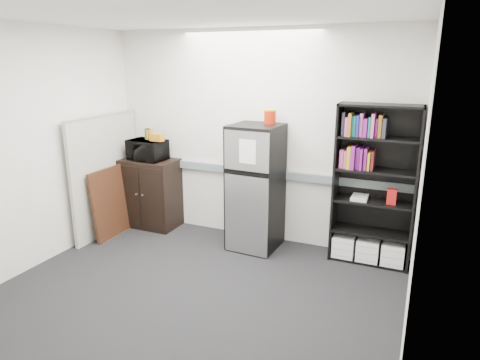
{
  "coord_description": "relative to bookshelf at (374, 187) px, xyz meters",
  "views": [
    {
      "loc": [
        1.98,
        -3.32,
        2.3
      ],
      "look_at": [
        0.15,
        0.9,
        1.02
      ],
      "focal_mm": 32.0,
      "sensor_mm": 36.0,
      "label": 1
    }
  ],
  "objects": [
    {
      "name": "snack_box_a",
      "position": [
        -3.03,
        -0.05,
        0.42
      ],
      "size": [
        0.08,
        0.06,
        0.15
      ],
      "primitive_type": "cube",
      "rotation": [
        0.0,
        0.0,
        0.13
      ],
      "color": "#26601B",
      "rests_on": "microwave"
    },
    {
      "name": "cubicle_partition",
      "position": [
        -3.43,
        -0.49,
        -0.1
      ],
      "size": [
        0.06,
        1.3,
        1.62
      ],
      "color": "#9E998C",
      "rests_on": "floor"
    },
    {
      "name": "wall_note",
      "position": [
        -1.88,
        0.18,
        0.64
      ],
      "size": [
        0.14,
        0.0,
        0.1
      ],
      "primitive_type": "cube",
      "color": "white",
      "rests_on": "wall_back"
    },
    {
      "name": "wall_back",
      "position": [
        -1.53,
        0.18,
        0.44
      ],
      "size": [
        4.0,
        0.02,
        2.7
      ],
      "primitive_type": "cube",
      "color": "silver",
      "rests_on": "floor"
    },
    {
      "name": "snack_box_b",
      "position": [
        -3.03,
        -0.05,
        0.42
      ],
      "size": [
        0.07,
        0.06,
        0.15
      ],
      "primitive_type": "cube",
      "rotation": [
        0.0,
        0.0,
        -0.09
      ],
      "color": "#0B3419",
      "rests_on": "microwave"
    },
    {
      "name": "ceiling",
      "position": [
        -1.53,
        -1.57,
        1.79
      ],
      "size": [
        4.0,
        3.5,
        0.02
      ],
      "primitive_type": "cube",
      "color": "white",
      "rests_on": "wall_back"
    },
    {
      "name": "cabinet",
      "position": [
        -3.03,
        -0.06,
        -0.43
      ],
      "size": [
        0.78,
        0.52,
        0.97
      ],
      "color": "black",
      "rests_on": "floor"
    },
    {
      "name": "wall_left",
      "position": [
        -3.53,
        -1.57,
        0.44
      ],
      "size": [
        0.02,
        3.5,
        2.7
      ],
      "primitive_type": "cube",
      "color": "silver",
      "rests_on": "floor"
    },
    {
      "name": "snack_box_c",
      "position": [
        -3.0,
        -0.05,
        0.41
      ],
      "size": [
        0.08,
        0.07,
        0.14
      ],
      "primitive_type": "cube",
      "rotation": [
        0.0,
        0.0,
        0.29
      ],
      "color": "orange",
      "rests_on": "microwave"
    },
    {
      "name": "refrigerator",
      "position": [
        -1.4,
        -0.14,
        -0.13
      ],
      "size": [
        0.62,
        0.64,
        1.56
      ],
      "rotation": [
        0.0,
        0.0,
        -0.05
      ],
      "color": "black",
      "rests_on": "floor"
    },
    {
      "name": "coffee_can",
      "position": [
        -1.27,
        -0.02,
        0.75
      ],
      "size": [
        0.15,
        0.15,
        0.2
      ],
      "color": "#AA1D07",
      "rests_on": "refrigerator"
    },
    {
      "name": "snack_bag",
      "position": [
        -2.85,
        -0.1,
        0.39
      ],
      "size": [
        0.18,
        0.11,
        0.1
      ],
      "primitive_type": "cube",
      "rotation": [
        0.0,
        0.0,
        -0.04
      ],
      "color": "#BD7512",
      "rests_on": "microwave"
    },
    {
      "name": "wall_right",
      "position": [
        0.47,
        -1.57,
        0.44
      ],
      "size": [
        0.02,
        3.5,
        2.7
      ],
      "primitive_type": "cube",
      "color": "silver",
      "rests_on": "floor"
    },
    {
      "name": "framed_poster",
      "position": [
        -3.3,
        -0.57,
        -0.45
      ],
      "size": [
        0.13,
        0.73,
        0.94
      ],
      "rotation": [
        0.0,
        -0.09,
        0.0
      ],
      "color": "black",
      "rests_on": "floor"
    },
    {
      "name": "microwave",
      "position": [
        -3.03,
        -0.08,
        0.2
      ],
      "size": [
        0.53,
        0.38,
        0.28
      ],
      "primitive_type": "imported",
      "rotation": [
        0.0,
        0.0,
        -0.08
      ],
      "color": "black",
      "rests_on": "cabinet"
    },
    {
      "name": "electrical_raceway",
      "position": [
        -1.53,
        0.15,
        -0.01
      ],
      "size": [
        3.92,
        0.05,
        0.1
      ],
      "primitive_type": "cube",
      "color": "slate",
      "rests_on": "wall_back"
    },
    {
      "name": "bookshelf",
      "position": [
        0.0,
        0.0,
        0.0
      ],
      "size": [
        0.9,
        0.34,
        1.85
      ],
      "color": "black",
      "rests_on": "floor"
    },
    {
      "name": "floor",
      "position": [
        -1.53,
        -1.57,
        -0.91
      ],
      "size": [
        4.0,
        4.0,
        0.0
      ],
      "primitive_type": "plane",
      "color": "black",
      "rests_on": "ground"
    }
  ]
}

